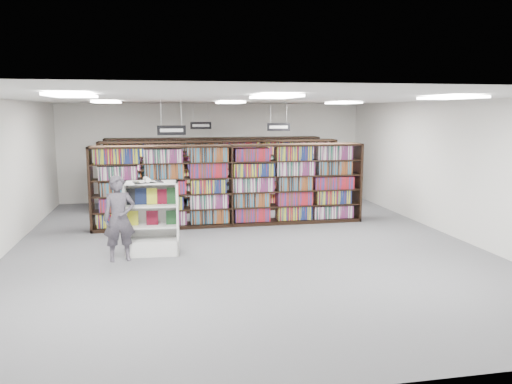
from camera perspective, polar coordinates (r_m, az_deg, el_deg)
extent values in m
plane|color=#48494D|center=(11.18, -1.40, -6.04)|extent=(12.00, 12.00, 0.00)
cube|color=silver|center=(10.79, -1.47, 10.60)|extent=(10.00, 12.00, 0.10)
cube|color=silver|center=(16.79, -4.84, 4.57)|extent=(10.00, 0.10, 3.20)
cube|color=silver|center=(5.14, 9.78, -5.91)|extent=(10.00, 0.10, 3.20)
cube|color=silver|center=(12.69, 21.46, 2.51)|extent=(0.10, 12.00, 3.20)
cube|color=black|center=(12.90, -2.90, 0.77)|extent=(7.00, 0.60, 2.10)
cube|color=maroon|center=(12.90, -2.90, 0.77)|extent=(6.88, 0.42, 1.98)
cube|color=black|center=(14.87, -3.98, 1.87)|extent=(7.00, 0.60, 2.10)
cube|color=maroon|center=(14.87, -3.98, 1.87)|extent=(6.88, 0.42, 1.98)
cube|color=black|center=(16.54, -4.70, 2.60)|extent=(7.00, 0.60, 2.10)
cube|color=maroon|center=(16.54, -4.70, 2.60)|extent=(6.88, 0.42, 1.98)
cylinder|color=#B2B2B7|center=(11.64, -10.81, 8.90)|extent=(0.01, 0.01, 0.58)
cylinder|color=#B2B2B7|center=(11.65, -8.55, 8.96)|extent=(0.01, 0.01, 0.58)
cube|color=black|center=(11.65, -9.63, 6.97)|extent=(0.65, 0.02, 0.22)
cube|color=white|center=(11.64, -9.63, 6.97)|extent=(0.52, 0.00, 0.08)
cylinder|color=#B2B2B7|center=(13.98, 1.69, 9.07)|extent=(0.01, 0.01, 0.58)
cylinder|color=#B2B2B7|center=(14.08, 3.52, 9.06)|extent=(0.01, 0.01, 0.58)
cube|color=black|center=(14.04, 2.60, 7.43)|extent=(0.65, 0.02, 0.22)
cube|color=white|center=(14.02, 2.61, 7.43)|extent=(0.52, 0.00, 0.08)
cylinder|color=#B2B2B7|center=(15.68, -7.18, 9.01)|extent=(0.01, 0.01, 0.58)
cylinder|color=#B2B2B7|center=(15.71, -5.51, 9.04)|extent=(0.01, 0.01, 0.58)
cube|color=black|center=(15.70, -6.32, 7.57)|extent=(0.65, 0.02, 0.22)
cube|color=white|center=(15.69, -6.32, 7.56)|extent=(0.52, 0.00, 0.08)
cube|color=white|center=(7.74, -20.34, 10.32)|extent=(0.60, 1.20, 0.04)
cube|color=white|center=(7.85, 2.22, 10.85)|extent=(0.60, 1.20, 0.04)
cube|color=white|center=(9.02, 21.43, 10.01)|extent=(0.60, 1.20, 0.04)
cube|color=white|center=(12.70, -16.70, 9.82)|extent=(0.60, 1.20, 0.04)
cube|color=white|center=(12.77, -2.97, 10.18)|extent=(0.60, 1.20, 0.04)
cube|color=white|center=(13.52, 9.92, 10.00)|extent=(0.60, 1.20, 0.04)
cube|color=silver|center=(10.64, -11.69, -6.10)|extent=(1.12, 0.61, 0.33)
cube|color=silver|center=(10.56, -14.63, -3.00)|extent=(0.07, 0.54, 1.52)
cube|color=silver|center=(10.48, -8.94, -2.90)|extent=(0.07, 0.54, 1.52)
cube|color=silver|center=(10.76, -11.70, -2.67)|extent=(1.09, 0.10, 1.52)
cube|color=silver|center=(10.38, -11.93, 1.07)|extent=(1.12, 0.61, 0.03)
cube|color=silver|center=(10.54, -11.77, -3.82)|extent=(1.03, 0.56, 0.02)
cube|color=silver|center=(10.45, -11.84, -1.50)|extent=(1.03, 0.56, 0.02)
cube|color=black|center=(10.51, -14.15, -0.55)|extent=(0.22, 0.09, 0.33)
cube|color=#101939|center=(10.49, -13.01, -0.53)|extent=(0.22, 0.09, 0.33)
cube|color=yellow|center=(10.47, -11.86, -0.50)|extent=(0.22, 0.09, 0.33)
cube|color=maroon|center=(10.46, -10.70, -0.48)|extent=(0.22, 0.09, 0.33)
cube|color=#194320|center=(10.45, -9.54, -0.46)|extent=(0.22, 0.09, 0.33)
cube|color=yellow|center=(10.59, -13.95, -2.92)|extent=(0.24, 0.08, 0.31)
cube|color=maroon|center=(10.55, -11.78, -2.89)|extent=(0.24, 0.08, 0.31)
cube|color=#194320|center=(10.53, -9.59, -2.85)|extent=(0.24, 0.08, 0.31)
cube|color=black|center=(10.30, -12.24, 1.12)|extent=(0.63, 0.44, 0.01)
cube|color=white|center=(10.30, -13.02, 1.16)|extent=(0.31, 0.35, 0.05)
cube|color=white|center=(10.29, -11.48, 1.20)|extent=(0.31, 0.35, 0.07)
cylinder|color=white|center=(10.29, -12.37, 1.41)|extent=(0.16, 0.31, 0.10)
imported|color=#4C4651|center=(10.19, -15.35, -2.94)|extent=(0.68, 0.51, 1.70)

